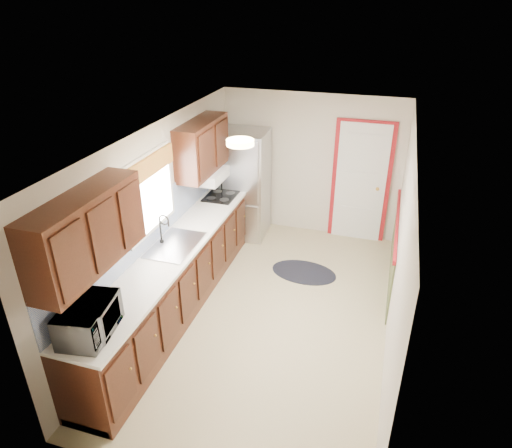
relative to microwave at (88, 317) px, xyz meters
The scene contains 8 objects.
room_shell 2.29m from the microwave, 58.39° to the left, with size 3.20×5.20×2.52m.
kitchen_run 1.69m from the microwave, 91.22° to the left, with size 0.63×4.00×2.20m.
back_wall_trim 4.71m from the microwave, 62.21° to the left, with size 1.12×2.30×2.08m.
ceiling_fixture 2.31m from the microwave, 62.78° to the left, with size 0.30×0.30×0.06m, color #FFD88C.
microwave is the anchor object (origin of this frame).
refrigerator 4.01m from the microwave, 87.43° to the left, with size 0.78×0.77×1.82m.
rug 3.55m from the microwave, 64.63° to the left, with size 0.99×0.63×0.01m, color black.
cooktop 3.36m from the microwave, 89.83° to the left, with size 0.46×0.55×0.02m, color black.
Camera 1 is at (1.26, -4.68, 3.81)m, focal length 32.00 mm.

